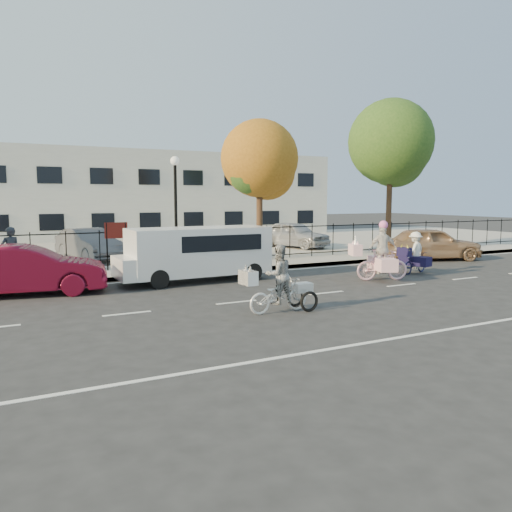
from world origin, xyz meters
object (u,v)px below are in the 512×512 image
bull_bike (415,257)px  gold_sedan (431,243)px  lamppost (175,192)px  white_van (197,252)px  lot_car_d (294,234)px  pedestrian (11,252)px  lot_car_c (89,244)px  zebra_trike (279,286)px  unicorn_bike (381,259)px  red_sedan (28,270)px

bull_bike → gold_sedan: 4.70m
lamppost → white_van: 3.66m
gold_sedan → lot_car_d: bearing=45.6°
pedestrian → lot_car_c: size_ratio=0.41×
zebra_trike → lot_car_d: size_ratio=0.47×
zebra_trike → unicorn_bike: bearing=-66.5°
bull_bike → lot_car_d: bearing=-19.0°
white_van → pedestrian: 6.43m
lot_car_d → bull_bike: bearing=-112.4°
lamppost → pedestrian: size_ratio=2.51×
white_van → lot_car_d: size_ratio=1.25×
zebra_trike → unicorn_bike: 6.15m
lamppost → zebra_trike: size_ratio=2.18×
red_sedan → lot_car_d: bearing=-52.4°
unicorn_bike → lot_car_c: bearing=61.6°
lamppost → red_sedan: size_ratio=0.96×
unicorn_bike → white_van: bearing=84.7°
lot_car_c → zebra_trike: bearing=-93.0°
unicorn_bike → red_sedan: size_ratio=0.47×
bull_bike → lamppost: bearing=39.8°
bull_bike → red_sedan: size_ratio=0.39×
bull_bike → lot_car_d: (0.36, 9.43, 0.23)m
gold_sedan → lot_car_d: 7.46m
unicorn_bike → pedestrian: unicorn_bike is taller
unicorn_bike → white_van: unicorn_bike is taller
unicorn_bike → lot_car_d: (2.57, 10.09, 0.09)m
white_van → lot_car_d: white_van is taller
zebra_trike → lot_car_c: size_ratio=0.48×
gold_sedan → pedestrian: (-17.45, 2.30, 0.25)m
bull_bike → zebra_trike: bearing=95.9°
zebra_trike → lot_car_d: 15.08m
lot_car_c → lot_car_d: (10.88, 0.64, 0.03)m
lot_car_c → bull_bike: bearing=-55.7°
white_van → red_sedan: size_ratio=1.17×
red_sedan → pedestrian: pedestrian is taller
lamppost → bull_bike: 9.58m
bull_bike → lot_car_d: size_ratio=0.42×
bull_bike → lot_car_c: 13.71m
red_sedan → lamppost: bearing=-52.3°
zebra_trike → lamppost: bearing=-1.9°
unicorn_bike → bull_bike: size_ratio=1.19×
lamppost → red_sedan: bearing=-151.6°
white_van → lot_car_c: bearing=109.6°
unicorn_bike → pedestrian: size_ratio=1.22×
zebra_trike → lot_car_c: bearing=11.3°
zebra_trike → bull_bike: 8.44m
lot_car_d → lamppost: bearing=-172.0°
white_van → gold_sedan: 11.78m
lamppost → lot_car_d: (8.09, 4.33, -2.25)m
zebra_trike → red_sedan: (-5.51, 5.36, 0.08)m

